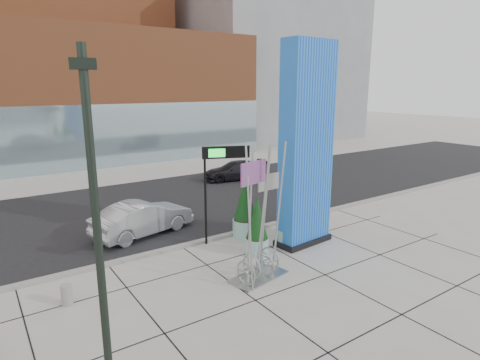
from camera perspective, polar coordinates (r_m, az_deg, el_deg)
ground at (r=13.06m, az=-4.17°, el=-16.12°), size 160.00×160.00×0.00m
street_asphalt at (r=21.64m, az=-17.67°, el=-4.56°), size 80.00×12.00×0.02m
curb_edge at (r=16.28m, az=-11.39°, el=-9.94°), size 80.00×0.30×0.12m
tower_podium at (r=37.49m, az=-24.54°, el=10.73°), size 34.00×10.00×11.00m
tower_glass_front at (r=33.00m, az=-22.55°, el=5.47°), size 34.00×0.60×5.00m
building_grey_parking at (r=52.56m, az=2.88°, el=16.09°), size 20.00×18.00×18.00m
blue_pylon at (r=16.16m, az=9.40°, el=4.25°), size 2.51×1.28×8.11m
lamp_post at (r=8.38m, az=-19.20°, el=-12.10°), size 0.48×0.39×7.12m
public_art_sculpture at (r=13.64m, az=2.73°, el=-9.08°), size 2.20×1.38×4.65m
concrete_bollard at (r=13.48m, az=-23.43°, el=-14.74°), size 0.33×0.33×0.64m
overhead_street_sign at (r=16.29m, az=-2.92°, el=2.92°), size 1.83×0.88×4.06m
round_planter_east at (r=16.48m, az=6.94°, el=-5.36°), size 0.98×0.98×2.46m
round_planter_mid at (r=17.26m, az=0.74°, el=-3.97°), size 1.09×1.09×2.72m
round_planter_west at (r=15.54m, az=2.44°, el=-6.71°), size 0.93×0.93×2.31m
car_silver_mid at (r=18.12m, az=-13.62°, el=-5.32°), size 4.75×2.60×1.49m
car_dark_east at (r=27.86m, az=-0.66°, el=1.34°), size 4.73×2.85×1.28m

